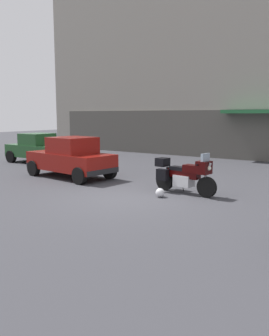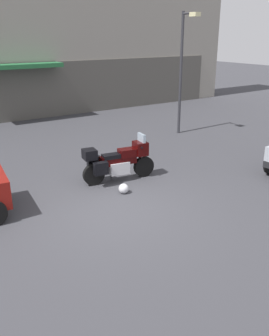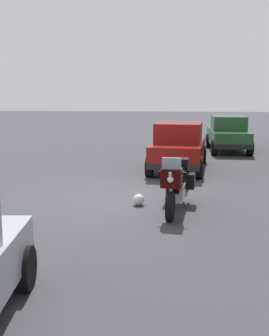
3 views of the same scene
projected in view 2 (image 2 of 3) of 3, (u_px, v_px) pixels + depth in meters
ground_plane at (113, 211)px, 9.27m from camera, size 80.00×80.00×0.00m
motorcycle at (118, 161)px, 11.00m from camera, size 2.26×0.89×1.36m
helmet at (124, 188)px, 10.28m from camera, size 0.28×0.28×0.28m
streetlamp_curbside at (183, 62)px, 15.42m from camera, size 0.28×0.94×5.00m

